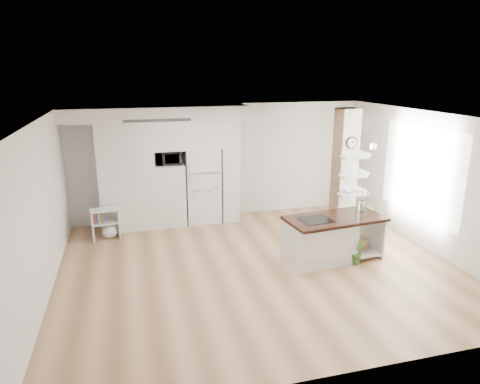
# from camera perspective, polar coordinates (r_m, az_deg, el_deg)

# --- Properties ---
(floor) EXTENTS (7.00, 6.00, 0.01)m
(floor) POSITION_cam_1_polar(r_m,az_deg,el_deg) (7.93, 2.33, -9.87)
(floor) COLOR tan
(floor) RESTS_ON ground
(room) EXTENTS (7.04, 6.04, 2.72)m
(room) POSITION_cam_1_polar(r_m,az_deg,el_deg) (7.31, 2.50, 3.32)
(room) COLOR white
(room) RESTS_ON ground
(cabinet_wall) EXTENTS (4.00, 0.71, 2.70)m
(cabinet_wall) POSITION_cam_1_polar(r_m,az_deg,el_deg) (9.70, -10.52, 4.13)
(cabinet_wall) COLOR silver
(cabinet_wall) RESTS_ON floor
(refrigerator) EXTENTS (0.78, 0.69, 1.75)m
(refrigerator) POSITION_cam_1_polar(r_m,az_deg,el_deg) (9.97, -5.05, 0.93)
(refrigerator) COLOR white
(refrigerator) RESTS_ON floor
(column) EXTENTS (0.69, 0.90, 2.70)m
(column) POSITION_cam_1_polar(r_m,az_deg,el_deg) (9.37, 14.39, 2.51)
(column) COLOR silver
(column) RESTS_ON floor
(window) EXTENTS (0.00, 2.40, 2.40)m
(window) POSITION_cam_1_polar(r_m,az_deg,el_deg) (9.27, 22.91, 2.53)
(window) COLOR white
(window) RESTS_ON room
(pendant_light) EXTENTS (0.12, 0.12, 0.10)m
(pendant_light) POSITION_cam_1_polar(r_m,az_deg,el_deg) (8.06, 13.88, 5.97)
(pendant_light) COLOR white
(pendant_light) RESTS_ON room
(kitchen_island) EXTENTS (1.92, 1.07, 1.40)m
(kitchen_island) POSITION_cam_1_polar(r_m,az_deg,el_deg) (8.16, 11.20, -6.08)
(kitchen_island) COLOR silver
(kitchen_island) RESTS_ON floor
(bookshelf) EXTENTS (0.60, 0.40, 0.66)m
(bookshelf) POSITION_cam_1_polar(r_m,az_deg,el_deg) (9.49, -17.33, -4.26)
(bookshelf) COLOR silver
(bookshelf) RESTS_ON floor
(floor_plant_a) EXTENTS (0.31, 0.27, 0.49)m
(floor_plant_a) POSITION_cam_1_polar(r_m,az_deg,el_deg) (8.19, 15.43, -7.71)
(floor_plant_a) COLOR #3F7A30
(floor_plant_a) RESTS_ON floor
(floor_plant_b) EXTENTS (0.33, 0.33, 0.50)m
(floor_plant_b) POSITION_cam_1_polar(r_m,az_deg,el_deg) (10.06, 16.82, -3.32)
(floor_plant_b) COLOR #3F7A30
(floor_plant_b) RESTS_ON floor
(microwave) EXTENTS (0.54, 0.37, 0.30)m
(microwave) POSITION_cam_1_polar(r_m,az_deg,el_deg) (9.66, -9.49, 4.52)
(microwave) COLOR #2D2D2D
(microwave) RESTS_ON cabinet_wall
(shelf_plant) EXTENTS (0.27, 0.23, 0.30)m
(shelf_plant) POSITION_cam_1_polar(r_m,az_deg,el_deg) (9.60, 15.29, 3.82)
(shelf_plant) COLOR #3F7A30
(shelf_plant) RESTS_ON column
(decor_bowl) EXTENTS (0.22, 0.22, 0.05)m
(decor_bowl) POSITION_cam_1_polar(r_m,az_deg,el_deg) (9.23, 14.50, 0.04)
(decor_bowl) COLOR white
(decor_bowl) RESTS_ON column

